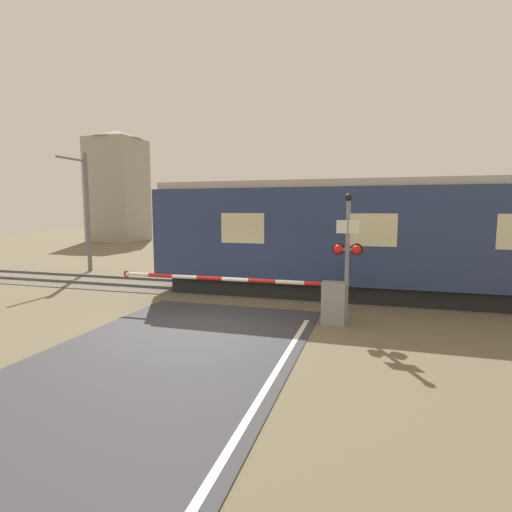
# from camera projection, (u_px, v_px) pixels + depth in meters

# --- Properties ---
(ground_plane) EXTENTS (80.00, 80.00, 0.00)m
(ground_plane) POSITION_uv_depth(u_px,v_px,m) (211.00, 324.00, 10.38)
(ground_plane) COLOR #6B6047
(track_bed) EXTENTS (36.00, 3.20, 0.13)m
(track_bed) POSITION_uv_depth(u_px,v_px,m) (259.00, 290.00, 14.62)
(track_bed) COLOR #666056
(track_bed) RESTS_ON ground_plane
(train) EXTENTS (14.72, 2.87, 3.91)m
(train) POSITION_uv_depth(u_px,v_px,m) (371.00, 239.00, 13.30)
(train) COLOR black
(train) RESTS_ON ground_plane
(crossing_barrier) EXTENTS (6.54, 0.44, 1.15)m
(crossing_barrier) POSITION_uv_depth(u_px,v_px,m) (310.00, 298.00, 10.46)
(crossing_barrier) COLOR gray
(crossing_barrier) RESTS_ON ground_plane
(signal_post) EXTENTS (0.75, 0.26, 3.36)m
(signal_post) POSITION_uv_depth(u_px,v_px,m) (347.00, 251.00, 10.06)
(signal_post) COLOR gray
(signal_post) RESTS_ON ground_plane
(catenary_pole) EXTENTS (0.20, 1.90, 5.65)m
(catenary_pole) POSITION_uv_depth(u_px,v_px,m) (87.00, 210.00, 19.10)
(catenary_pole) COLOR slate
(catenary_pole) RESTS_ON ground_plane
(distant_building) EXTENTS (4.85, 4.85, 10.33)m
(distant_building) POSITION_uv_depth(u_px,v_px,m) (118.00, 186.00, 37.73)
(distant_building) COLOR #9E998E
(distant_building) RESTS_ON ground_plane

